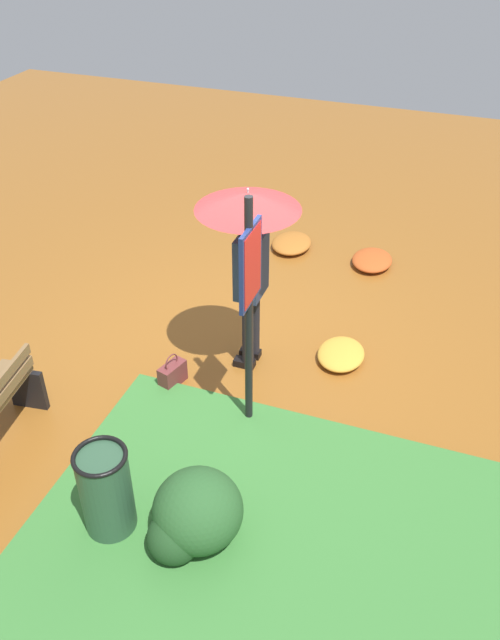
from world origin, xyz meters
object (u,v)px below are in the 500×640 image
object	(u,v)px
person_with_umbrella	(249,235)
trash_bin	(106,492)
info_sign_post	(250,292)
handbag	(173,374)

from	to	relation	value
person_with_umbrella	trash_bin	world-z (taller)	person_with_umbrella
info_sign_post	trash_bin	bearing A→B (deg)	-21.92
info_sign_post	trash_bin	world-z (taller)	info_sign_post
trash_bin	person_with_umbrella	bearing A→B (deg)	171.49
handbag	info_sign_post	bearing A→B (deg)	76.22
handbag	trash_bin	xyz separation A→B (m)	(1.75, 0.29, 0.29)
info_sign_post	trash_bin	size ratio (longest dim) A/B	2.76
person_with_umbrella	handbag	distance (m)	1.65
person_with_umbrella	info_sign_post	xyz separation A→B (m)	(0.75, 0.27, -0.11)
person_with_umbrella	info_sign_post	distance (m)	0.80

